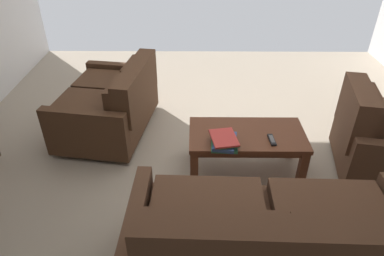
{
  "coord_description": "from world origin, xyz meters",
  "views": [
    {
      "loc": [
        0.23,
        2.71,
        2.18
      ],
      "look_at": [
        0.25,
        0.34,
        0.61
      ],
      "focal_mm": 32.5,
      "sensor_mm": 36.0,
      "label": 1
    }
  ],
  "objects_px": {
    "coffee_table": "(247,139)",
    "tv_remote": "(272,140)",
    "book_stack": "(225,141)",
    "sofa_main": "(270,245)",
    "loveseat_near": "(112,104)"
  },
  "relations": [
    {
      "from": "coffee_table",
      "to": "book_stack",
      "type": "relative_size",
      "value": 3.3
    },
    {
      "from": "book_stack",
      "to": "sofa_main",
      "type": "bearing_deg",
      "value": 102.67
    },
    {
      "from": "loveseat_near",
      "to": "coffee_table",
      "type": "relative_size",
      "value": 1.26
    },
    {
      "from": "sofa_main",
      "to": "loveseat_near",
      "type": "relative_size",
      "value": 1.37
    },
    {
      "from": "loveseat_near",
      "to": "coffee_table",
      "type": "bearing_deg",
      "value": 153.73
    },
    {
      "from": "book_stack",
      "to": "tv_remote",
      "type": "distance_m",
      "value": 0.42
    },
    {
      "from": "loveseat_near",
      "to": "tv_remote",
      "type": "height_order",
      "value": "loveseat_near"
    },
    {
      "from": "sofa_main",
      "to": "coffee_table",
      "type": "distance_m",
      "value": 1.17
    },
    {
      "from": "sofa_main",
      "to": "coffee_table",
      "type": "relative_size",
      "value": 1.73
    },
    {
      "from": "sofa_main",
      "to": "loveseat_near",
      "type": "bearing_deg",
      "value": -53.43
    },
    {
      "from": "book_stack",
      "to": "coffee_table",
      "type": "bearing_deg",
      "value": -139.41
    },
    {
      "from": "coffee_table",
      "to": "loveseat_near",
      "type": "bearing_deg",
      "value": -26.27
    },
    {
      "from": "coffee_table",
      "to": "tv_remote",
      "type": "xyz_separation_m",
      "value": [
        -0.2,
        0.12,
        0.08
      ]
    },
    {
      "from": "loveseat_near",
      "to": "tv_remote",
      "type": "bearing_deg",
      "value": 153.14
    },
    {
      "from": "coffee_table",
      "to": "tv_remote",
      "type": "relative_size",
      "value": 6.4
    }
  ]
}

